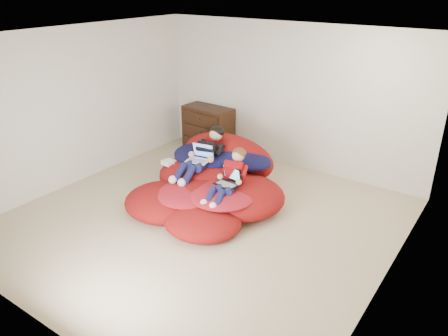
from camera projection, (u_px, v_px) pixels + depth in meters
room_shell at (201, 206)px, 6.09m from camera, size 5.10×5.10×2.77m
dresser at (208, 129)px, 8.50m from camera, size 1.00×0.58×0.87m
beanbag_pile at (212, 183)px, 6.70m from camera, size 2.28×2.43×0.85m
cream_pillow at (218, 141)px, 7.33m from camera, size 0.43×0.27×0.27m
older_boy at (205, 153)px, 6.78m from camera, size 0.39×1.17×0.63m
younger_boy at (230, 175)px, 6.12m from camera, size 0.35×0.89×0.63m
laptop_white at (200, 156)px, 6.71m from camera, size 0.37×0.35×0.24m
laptop_black at (229, 179)px, 6.12m from camera, size 0.35×0.31×0.24m
power_adapter at (169, 162)px, 7.02m from camera, size 0.19×0.19×0.07m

